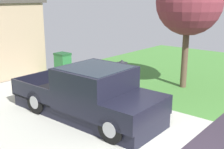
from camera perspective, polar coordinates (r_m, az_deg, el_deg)
pickup_truck at (r=9.18m, az=-3.64°, el=-4.22°), size 2.22×5.28×1.70m
person_with_hat at (r=9.95m, az=1.93°, el=-1.54°), size 0.48×0.39×1.74m
handbag at (r=10.25m, az=3.71°, el=-5.89°), size 0.30×0.19×0.39m
front_yard_tree at (r=12.30m, az=15.12°, el=13.65°), size 2.86×2.63×4.90m
wheeled_trash_bin at (r=14.78m, az=-9.69°, el=2.34°), size 0.60×0.72×1.08m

